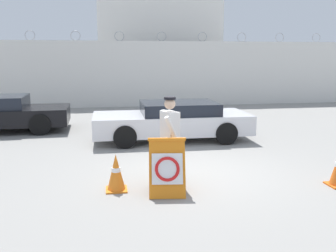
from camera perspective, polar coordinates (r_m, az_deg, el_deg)
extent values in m
plane|color=gray|center=(8.16, 3.59, -7.11)|extent=(90.00, 90.00, 0.00)
cube|color=silver|center=(18.82, -4.11, 7.90)|extent=(36.00, 0.30, 3.22)
torus|color=gray|center=(19.05, -20.30, 12.83)|extent=(0.47, 0.03, 0.47)
torus|color=gray|center=(18.79, -13.92, 13.21)|extent=(0.47, 0.03, 0.47)
torus|color=gray|center=(18.76, -7.43, 13.43)|extent=(0.47, 0.03, 0.47)
torus|color=gray|center=(18.95, -0.98, 13.48)|extent=(0.47, 0.03, 0.47)
torus|color=gray|center=(19.37, 5.25, 13.38)|extent=(0.47, 0.03, 0.47)
torus|color=gray|center=(19.99, 11.16, 13.14)|extent=(0.47, 0.03, 0.47)
torus|color=gray|center=(20.81, 16.64, 12.79)|extent=(0.47, 0.03, 0.47)
torus|color=gray|center=(21.78, 21.65, 12.38)|extent=(0.47, 0.03, 0.47)
cube|color=silver|center=(24.07, -2.05, 12.76)|extent=(6.93, 6.37, 6.81)
cube|color=orange|center=(6.72, -0.12, -6.61)|extent=(0.69, 0.48, 0.99)
cube|color=orange|center=(7.07, -0.24, -5.74)|extent=(0.69, 0.48, 0.99)
cube|color=orange|center=(6.77, -0.18, -2.04)|extent=(0.69, 0.15, 0.05)
cube|color=white|center=(6.68, -0.11, -6.55)|extent=(0.57, 0.28, 0.52)
torus|color=red|center=(6.67, -0.11, -6.58)|extent=(0.46, 0.26, 0.43)
cylinder|color=black|center=(7.54, -0.07, -5.39)|extent=(0.15, 0.15, 0.81)
cylinder|color=black|center=(7.39, 0.63, -5.73)|extent=(0.15, 0.15, 0.81)
cube|color=silver|center=(7.30, 0.28, -0.17)|extent=(0.35, 0.47, 0.62)
sphere|color=#DBB293|center=(7.23, 0.28, 3.41)|extent=(0.22, 0.22, 0.22)
cylinder|color=silver|center=(7.52, -0.72, 0.24)|extent=(0.09, 0.09, 0.59)
cylinder|color=silver|center=(7.03, 0.65, -0.69)|extent=(0.34, 0.20, 0.57)
cylinder|color=black|center=(7.21, 0.29, 4.27)|extent=(0.23, 0.23, 0.05)
cube|color=orange|center=(7.19, -7.86, -9.55)|extent=(0.40, 0.40, 0.03)
cone|color=orange|center=(7.08, -7.93, -6.90)|extent=(0.34, 0.34, 0.67)
cylinder|color=white|center=(7.07, -7.93, -6.64)|extent=(0.17, 0.17, 0.09)
cylinder|color=black|center=(14.32, -17.98, 1.48)|extent=(0.69, 0.22, 0.69)
cylinder|color=black|center=(12.55, -18.90, 0.21)|extent=(0.69, 0.22, 0.69)
cube|color=black|center=(13.65, -24.12, 1.38)|extent=(4.45, 2.05, 0.55)
cylinder|color=black|center=(10.25, -6.57, -1.64)|extent=(0.64, 0.20, 0.64)
cylinder|color=black|center=(11.98, -6.97, 0.12)|extent=(0.64, 0.20, 0.64)
cylinder|color=black|center=(10.75, 8.85, -1.12)|extent=(0.64, 0.20, 0.64)
cylinder|color=black|center=(12.42, 6.34, 0.51)|extent=(0.64, 0.20, 0.64)
cube|color=silver|center=(11.22, 0.51, 0.47)|extent=(4.63, 1.91, 0.57)
cube|color=black|center=(11.19, 1.68, 2.79)|extent=(2.23, 1.71, 0.34)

